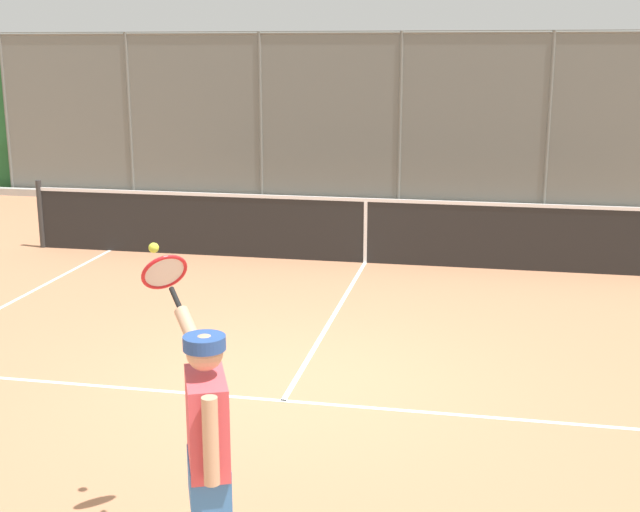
{
  "coord_description": "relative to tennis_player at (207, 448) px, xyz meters",
  "views": [
    {
      "loc": [
        -1.67,
        7.21,
        3.04
      ],
      "look_at": [
        -0.1,
        -0.76,
        1.05
      ],
      "focal_mm": 47.34,
      "sensor_mm": 36.0,
      "label": 1
    }
  ],
  "objects": [
    {
      "name": "ground_plane",
      "position": [
        0.24,
        -3.16,
        -0.91
      ],
      "size": [
        60.0,
        60.0,
        0.0
      ],
      "primitive_type": "plane",
      "color": "#B27551"
    },
    {
      "name": "court_line_markings",
      "position": [
        0.24,
        -2.42,
        -0.91
      ],
      "size": [
        8.08,
        9.34,
        0.01
      ],
      "color": "white",
      "rests_on": "ground"
    },
    {
      "name": "fence_backdrop",
      "position": [
        0.24,
        -13.09,
        0.58
      ],
      "size": [
        19.8,
        1.37,
        3.4
      ],
      "color": "slate",
      "rests_on": "ground"
    },
    {
      "name": "tennis_net",
      "position": [
        0.24,
        -7.86,
        -0.41
      ],
      "size": [
        10.38,
        0.09,
        1.07
      ],
      "color": "#2D2D2D",
      "rests_on": "ground"
    },
    {
      "name": "tennis_player",
      "position": [
        0.0,
        0.0,
        0.0
      ],
      "size": [
        0.84,
        1.15,
        1.86
      ],
      "rotation": [
        0.0,
        0.0,
        -1.18
      ],
      "color": "black",
      "rests_on": "ground"
    }
  ]
}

